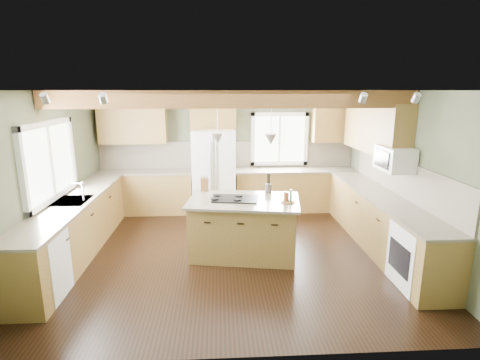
{
  "coord_description": "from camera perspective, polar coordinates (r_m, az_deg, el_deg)",
  "views": [
    {
      "loc": [
        -0.19,
        -5.71,
        2.61
      ],
      "look_at": [
        0.16,
        0.3,
        1.15
      ],
      "focal_mm": 28.0,
      "sensor_mm": 36.0,
      "label": 1
    }
  ],
  "objects": [
    {
      "name": "floor",
      "position": [
        6.28,
        -1.28,
        -10.95
      ],
      "size": [
        5.6,
        5.6,
        0.0
      ],
      "primitive_type": "plane",
      "color": "black",
      "rests_on": "ground"
    },
    {
      "name": "ceiling",
      "position": [
        5.72,
        -1.42,
        13.5
      ],
      "size": [
        5.6,
        5.6,
        0.0
      ],
      "primitive_type": "plane",
      "rotation": [
        3.14,
        0.0,
        0.0
      ],
      "color": "silver",
      "rests_on": "wall_back"
    },
    {
      "name": "wall_back",
      "position": [
        8.32,
        -1.93,
        4.53
      ],
      "size": [
        5.6,
        0.0,
        5.6
      ],
      "primitive_type": "plane",
      "rotation": [
        1.57,
        0.0,
        0.0
      ],
      "color": "#474E37",
      "rests_on": "ground"
    },
    {
      "name": "wall_left",
      "position": [
        6.42,
        -27.21,
        0.3
      ],
      "size": [
        0.0,
        5.0,
        5.0
      ],
      "primitive_type": "plane",
      "rotation": [
        1.57,
        0.0,
        1.57
      ],
      "color": "#474E37",
      "rests_on": "ground"
    },
    {
      "name": "wall_right",
      "position": [
        6.58,
        23.84,
        0.94
      ],
      "size": [
        0.0,
        5.0,
        5.0
      ],
      "primitive_type": "plane",
      "rotation": [
        1.57,
        0.0,
        -1.57
      ],
      "color": "#474E37",
      "rests_on": "ground"
    },
    {
      "name": "ceiling_beam",
      "position": [
        5.66,
        -1.39,
        12.19
      ],
      "size": [
        5.55,
        0.26,
        0.26
      ],
      "primitive_type": "cube",
      "color": "brown",
      "rests_on": "ceiling"
    },
    {
      "name": "soffit_trim",
      "position": [
        8.11,
        -1.99,
        13.09
      ],
      "size": [
        5.55,
        0.2,
        0.1
      ],
      "primitive_type": "cube",
      "color": "brown",
      "rests_on": "ceiling"
    },
    {
      "name": "backsplash_back",
      "position": [
        8.32,
        -1.93,
        3.9
      ],
      "size": [
        5.58,
        0.03,
        0.58
      ],
      "primitive_type": "cube",
      "color": "brown",
      "rests_on": "wall_back"
    },
    {
      "name": "backsplash_right",
      "position": [
        6.63,
        23.46,
        0.28
      ],
      "size": [
        0.03,
        3.7,
        0.58
      ],
      "primitive_type": "cube",
      "color": "brown",
      "rests_on": "wall_right"
    },
    {
      "name": "base_cab_back_left",
      "position": [
        8.36,
        -14.2,
        -1.88
      ],
      "size": [
        2.02,
        0.6,
        0.88
      ],
      "primitive_type": "cube",
      "color": "brown",
      "rests_on": "floor"
    },
    {
      "name": "counter_back_left",
      "position": [
        8.25,
        -14.39,
        1.2
      ],
      "size": [
        2.06,
        0.64,
        0.04
      ],
      "primitive_type": "cube",
      "color": "#453D33",
      "rests_on": "base_cab_back_left"
    },
    {
      "name": "base_cab_back_right",
      "position": [
        8.37,
        8.41,
        -1.57
      ],
      "size": [
        2.62,
        0.6,
        0.88
      ],
      "primitive_type": "cube",
      "color": "brown",
      "rests_on": "floor"
    },
    {
      "name": "counter_back_right",
      "position": [
        8.27,
        8.52,
        1.51
      ],
      "size": [
        2.66,
        0.64,
        0.04
      ],
      "primitive_type": "cube",
      "color": "#453D33",
      "rests_on": "base_cab_back_right"
    },
    {
      "name": "base_cab_left",
      "position": [
        6.58,
        -23.82,
        -6.87
      ],
      "size": [
        0.6,
        3.7,
        0.88
      ],
      "primitive_type": "cube",
      "color": "brown",
      "rests_on": "floor"
    },
    {
      "name": "counter_left",
      "position": [
        6.44,
        -24.21,
        -3.02
      ],
      "size": [
        0.64,
        3.74,
        0.04
      ],
      "primitive_type": "cube",
      "color": "#453D33",
      "rests_on": "base_cab_left"
    },
    {
      "name": "base_cab_right",
      "position": [
        6.72,
        20.65,
        -6.15
      ],
      "size": [
        0.6,
        3.7,
        0.88
      ],
      "primitive_type": "cube",
      "color": "brown",
      "rests_on": "floor"
    },
    {
      "name": "counter_right",
      "position": [
        6.58,
        20.98,
        -2.38
      ],
      "size": [
        0.64,
        3.74,
        0.04
      ],
      "primitive_type": "cube",
      "color": "#453D33",
      "rests_on": "base_cab_right"
    },
    {
      "name": "upper_cab_back_left",
      "position": [
        8.26,
        -16.03,
        8.5
      ],
      "size": [
        1.4,
        0.35,
        0.9
      ],
      "primitive_type": "cube",
      "color": "brown",
      "rests_on": "wall_back"
    },
    {
      "name": "upper_cab_over_fridge",
      "position": [
        8.05,
        -4.12,
        10.29
      ],
      "size": [
        0.96,
        0.35,
        0.7
      ],
      "primitive_type": "cube",
      "color": "brown",
      "rests_on": "wall_back"
    },
    {
      "name": "upper_cab_right",
      "position": [
        7.22,
        19.88,
        7.55
      ],
      "size": [
        0.35,
        2.2,
        0.9
      ],
      "primitive_type": "cube",
      "color": "brown",
      "rests_on": "wall_right"
    },
    {
      "name": "upper_cab_back_corner",
      "position": [
        8.44,
        14.06,
        8.71
      ],
      "size": [
        0.9,
        0.35,
        0.9
      ],
      "primitive_type": "cube",
      "color": "brown",
      "rests_on": "wall_back"
    },
    {
      "name": "window_left",
      "position": [
        6.41,
        -27.11,
        2.58
      ],
      "size": [
        0.04,
        1.6,
        1.05
      ],
      "primitive_type": "cube",
      "color": "white",
      "rests_on": "wall_left"
    },
    {
      "name": "window_back",
      "position": [
        8.37,
        6.0,
        6.24
      ],
      "size": [
        1.1,
        0.04,
        1.0
      ],
      "primitive_type": "cube",
      "color": "white",
      "rests_on": "wall_back"
    },
    {
      "name": "sink",
      "position": [
        6.44,
        -24.21,
        -2.98
      ],
      "size": [
        0.5,
        0.65,
        0.03
      ],
      "primitive_type": "cube",
      "color": "#262628",
      "rests_on": "counter_left"
    },
    {
      "name": "faucet",
      "position": [
        6.34,
        -22.82,
        -1.73
      ],
      "size": [
        0.02,
        0.02,
        0.28
      ],
      "primitive_type": "cylinder",
      "color": "#B2B2B7",
      "rests_on": "sink"
    },
    {
      "name": "dishwasher",
      "position": [
        5.47,
        -28.44,
        -11.6
      ],
      "size": [
        0.6,
        0.6,
        0.84
      ],
      "primitive_type": "cube",
      "color": "white",
      "rests_on": "floor"
    },
    {
      "name": "oven",
      "position": [
        5.64,
        25.87,
        -10.57
      ],
      "size": [
        0.6,
        0.72,
        0.84
      ],
      "primitive_type": "cube",
      "color": "white",
      "rests_on": "floor"
    },
    {
      "name": "microwave",
      "position": [
        6.39,
        22.49,
        3.02
      ],
      "size": [
        0.4,
        0.7,
        0.38
      ],
      "primitive_type": "cube",
      "color": "white",
      "rests_on": "wall_right"
    },
    {
      "name": "pendant_left",
      "position": [
        5.77,
        -3.42,
        6.31
      ],
      "size": [
        0.18,
        0.18,
        0.16
      ],
      "primitive_type": "cone",
      "rotation": [
        3.14,
        0.0,
        0.0
      ],
      "color": "#B2B2B7",
      "rests_on": "ceiling"
    },
    {
      "name": "pendant_right",
      "position": [
        5.69,
        4.71,
        6.19
      ],
      "size": [
        0.18,
        0.18,
        0.16
      ],
      "primitive_type": "cone",
      "rotation": [
        3.14,
        0.0,
        0.0
      ],
      "color": "#B2B2B7",
      "rests_on": "ceiling"
    },
    {
      "name": "refrigerator",
      "position": [
        8.02,
        -3.99,
        1.25
      ],
      "size": [
        0.9,
        0.74,
        1.8
      ],
      "primitive_type": "cube",
      "color": "white",
      "rests_on": "floor"
    },
    {
      "name": "island",
      "position": [
        6.07,
        0.58,
        -7.35
      ],
      "size": [
        1.76,
        1.24,
        0.88
      ],
      "primitive_type": "cube",
      "rotation": [
        0.0,
        0.0,
        -0.16
      ],
      "color": "olive",
      "rests_on": "floor"
    },
    {
      "name": "island_top",
      "position": [
        5.92,
        0.59,
        -3.18
      ],
      "size": [
        1.88,
        1.36,
        0.04
      ],
      "primitive_type": "cube",
      "rotation": [
        0.0,
        0.0,
        -0.16
      ],
      "color": "#453D33",
      "rests_on": "island"
    },
    {
      "name": "cooktop",
      "position": [
        5.92,
        -0.71,
        -2.87
      ],
      "size": [
        0.77,
        0.58,
        0.02
      ],
      "primitive_type": "cube",
      "rotation": [
        0.0,
        0.0,
        -0.16
      ],
      "color": "black",
      "rests_on": "island_top"
    },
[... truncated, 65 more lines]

